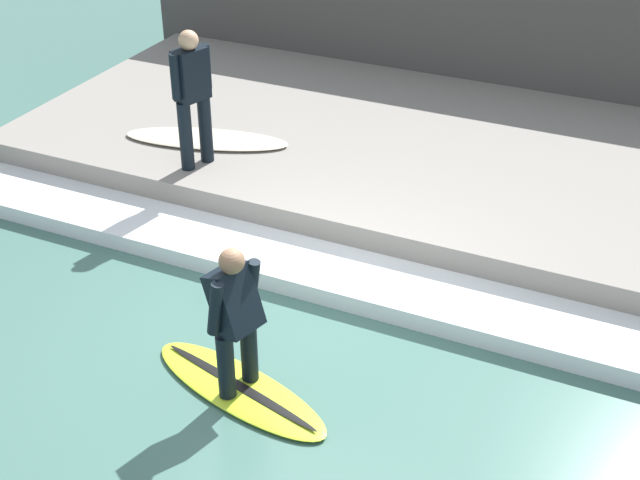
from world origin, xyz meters
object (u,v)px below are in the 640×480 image
(surfer_riding, at_px, (235,314))
(surfer_waiting_near, at_px, (192,92))
(surfboard_riding, at_px, (240,389))
(surfboard_waiting_near, at_px, (206,139))

(surfer_riding, height_order, surfer_waiting_near, surfer_waiting_near)
(surfboard_riding, distance_m, surfer_waiting_near, 3.72)
(surfer_riding, relative_size, surfboard_waiting_near, 0.64)
(surfer_waiting_near, height_order, surfboard_waiting_near, surfer_waiting_near)
(surfboard_riding, bearing_deg, surfboard_waiting_near, 34.59)
(surfer_riding, height_order, surfboard_waiting_near, surfer_riding)
(surfer_waiting_near, xyz_separation_m, surfboard_waiting_near, (0.58, 0.24, -0.86))
(surfboard_riding, distance_m, surfer_riding, 0.78)
(surfer_riding, distance_m, surfer_waiting_near, 3.52)
(surfboard_riding, relative_size, surfer_waiting_near, 1.23)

